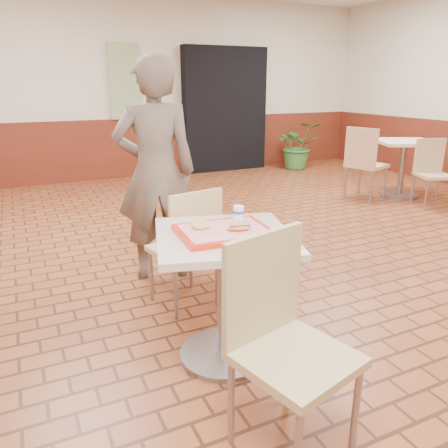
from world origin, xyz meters
name	(u,v)px	position (x,y,z in m)	size (l,w,h in m)	color
room_shell	(363,95)	(0.00, 0.00, 1.50)	(8.01, 10.01, 3.01)	brown
wainscot_band	(351,225)	(0.00, 0.00, 0.50)	(8.00, 10.00, 1.00)	#571E10
corridor_doorway	(225,110)	(1.20, 4.88, 1.10)	(1.60, 0.22, 2.20)	black
promo_poster	(125,82)	(-0.60, 4.94, 1.60)	(0.50, 0.03, 1.20)	gray
main_table	(224,276)	(-1.36, -0.50, 0.53)	(0.74, 0.74, 0.78)	beige
chair_main_front	(282,334)	(-1.41, -1.18, 0.55)	(0.55, 0.55, 0.98)	tan
chair_main_back	(188,243)	(-1.33, 0.17, 0.50)	(0.49, 0.49, 0.90)	#E7D18A
customer	(156,172)	(-1.36, 0.81, 0.90)	(0.66, 0.43, 1.80)	#665B4F
serving_tray	(224,232)	(-1.36, -0.50, 0.80)	(0.50, 0.39, 0.03)	red
ring_donut	(200,225)	(-1.47, -0.42, 0.83)	(0.11, 0.11, 0.03)	#F2B958
long_john_donut	(239,227)	(-1.30, -0.56, 0.83)	(0.14, 0.09, 0.04)	#D9823F
paper_cup	(239,212)	(-1.21, -0.37, 0.86)	(0.06, 0.06, 0.08)	white
second_table	(403,159)	(2.67, 1.99, 0.54)	(0.76, 0.76, 0.80)	beige
chair_second_left	(364,160)	(1.99, 2.04, 0.57)	(0.59, 0.59, 1.01)	tan
chair_second_front	(432,169)	(2.61, 1.44, 0.49)	(0.52, 0.52, 0.88)	tan
potted_plant	(298,145)	(2.51, 4.40, 0.45)	(0.80, 0.70, 0.89)	#30722D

